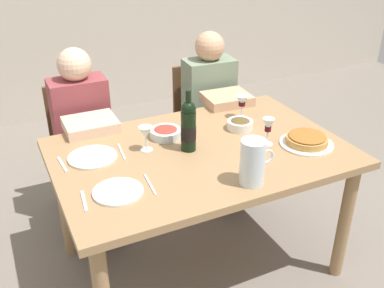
% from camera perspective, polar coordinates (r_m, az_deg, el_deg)
% --- Properties ---
extents(ground_plane, '(8.00, 8.00, 0.00)m').
position_cam_1_polar(ground_plane, '(2.75, 0.96, -14.78)').
color(ground_plane, slate).
extents(dining_table, '(1.50, 1.00, 0.76)m').
position_cam_1_polar(dining_table, '(2.35, 1.08, -2.70)').
color(dining_table, '#9E7A51').
rests_on(dining_table, ground).
extents(wine_bottle, '(0.08, 0.08, 0.33)m').
position_cam_1_polar(wine_bottle, '(2.25, -0.46, 2.35)').
color(wine_bottle, black).
rests_on(wine_bottle, dining_table).
extents(water_pitcher, '(0.17, 0.12, 0.22)m').
position_cam_1_polar(water_pitcher, '(2.00, 7.77, -2.64)').
color(water_pitcher, silver).
rests_on(water_pitcher, dining_table).
extents(baked_tart, '(0.28, 0.28, 0.06)m').
position_cam_1_polar(baked_tart, '(2.42, 14.51, 0.53)').
color(baked_tart, white).
rests_on(baked_tart, dining_table).
extents(salad_bowl, '(0.17, 0.17, 0.05)m').
position_cam_1_polar(salad_bowl, '(2.43, -3.40, 1.50)').
color(salad_bowl, silver).
rests_on(salad_bowl, dining_table).
extents(olive_bowl, '(0.15, 0.15, 0.06)m').
position_cam_1_polar(olive_bowl, '(2.53, 6.18, 2.58)').
color(olive_bowl, white).
rests_on(olive_bowl, dining_table).
extents(wine_glass_left_diner, '(0.06, 0.06, 0.15)m').
position_cam_1_polar(wine_glass_left_diner, '(2.35, 9.74, 2.23)').
color(wine_glass_left_diner, silver).
rests_on(wine_glass_left_diner, dining_table).
extents(wine_glass_right_diner, '(0.07, 0.07, 0.14)m').
position_cam_1_polar(wine_glass_right_diner, '(2.64, 6.42, 5.37)').
color(wine_glass_right_diner, silver).
rests_on(wine_glass_right_diner, dining_table).
extents(wine_glass_centre, '(0.07, 0.07, 0.13)m').
position_cam_1_polar(wine_glass_centre, '(2.27, -5.96, 1.37)').
color(wine_glass_centre, silver).
rests_on(wine_glass_centre, dining_table).
extents(dinner_plate_left_setting, '(0.22, 0.22, 0.01)m').
position_cam_1_polar(dinner_plate_left_setting, '(1.99, -9.47, -6.05)').
color(dinner_plate_left_setting, white).
rests_on(dinner_plate_left_setting, dining_table).
extents(dinner_plate_right_setting, '(0.25, 0.25, 0.01)m').
position_cam_1_polar(dinner_plate_right_setting, '(2.28, -12.63, -1.66)').
color(dinner_plate_right_setting, silver).
rests_on(dinner_plate_right_setting, dining_table).
extents(fork_left_setting, '(0.03, 0.16, 0.00)m').
position_cam_1_polar(fork_left_setting, '(1.96, -13.67, -7.10)').
color(fork_left_setting, silver).
rests_on(fork_left_setting, dining_table).
extents(knife_left_setting, '(0.02, 0.18, 0.00)m').
position_cam_1_polar(knife_left_setting, '(2.03, -5.40, -5.17)').
color(knife_left_setting, silver).
rests_on(knife_left_setting, dining_table).
extents(knife_right_setting, '(0.03, 0.18, 0.00)m').
position_cam_1_polar(knife_right_setting, '(2.31, -9.03, -0.96)').
color(knife_right_setting, silver).
rests_on(knife_right_setting, dining_table).
extents(spoon_right_setting, '(0.02, 0.16, 0.00)m').
position_cam_1_polar(spoon_right_setting, '(2.26, -16.29, -2.51)').
color(spoon_right_setting, silver).
rests_on(spoon_right_setting, dining_table).
extents(chair_left, '(0.40, 0.40, 0.87)m').
position_cam_1_polar(chair_left, '(3.05, -14.08, 0.34)').
color(chair_left, brown).
rests_on(chair_left, ground).
extents(diner_left, '(0.34, 0.50, 1.16)m').
position_cam_1_polar(diner_left, '(2.79, -13.30, 0.50)').
color(diner_left, '#8E3D42').
rests_on(diner_left, ground).
extents(chair_right, '(0.42, 0.42, 0.87)m').
position_cam_1_polar(chair_right, '(3.32, 1.20, 3.49)').
color(chair_right, brown).
rests_on(chair_right, ground).
extents(diner_right, '(0.35, 0.52, 1.16)m').
position_cam_1_polar(diner_right, '(3.08, 3.01, 3.86)').
color(diner_right, gray).
rests_on(diner_right, ground).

